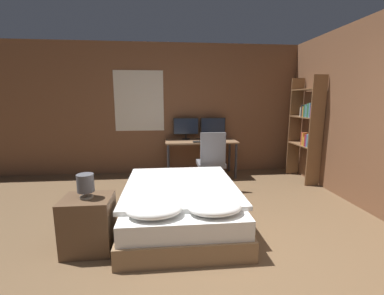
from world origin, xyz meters
name	(u,v)px	position (x,y,z in m)	size (l,w,h in m)	color
ground_plane	(245,290)	(0.00, 0.00, 0.00)	(20.00, 20.00, 0.00)	brown
wall_back	(195,109)	(-0.01, 3.68, 1.35)	(12.00, 0.08, 2.70)	brown
wall_side_right	(370,115)	(2.20, 1.50, 1.35)	(0.06, 12.00, 2.70)	brown
bed	(181,204)	(-0.46, 1.26, 0.24)	(1.41, 1.91, 0.56)	#846647
nightstand	(89,224)	(-1.45, 0.74, 0.29)	(0.49, 0.43, 0.58)	brown
bedside_lamp	(86,184)	(-1.45, 0.74, 0.73)	(0.17, 0.17, 0.25)	gray
desk	(201,145)	(0.06, 3.29, 0.65)	(1.44, 0.64, 0.74)	#846042
monitor_left	(186,127)	(-0.22, 3.51, 1.00)	(0.52, 0.16, 0.44)	black
monitor_right	(213,127)	(0.35, 3.51, 1.00)	(0.52, 0.16, 0.44)	black
keyboard	(202,142)	(0.06, 3.07, 0.75)	(0.37, 0.13, 0.02)	black
computer_mouse	(216,141)	(0.34, 3.07, 0.76)	(0.07, 0.05, 0.04)	black
office_chair	(211,166)	(0.15, 2.53, 0.41)	(0.52, 0.52, 1.02)	black
bookshelf	(307,125)	(2.02, 2.76, 1.10)	(0.26, 0.78, 1.98)	brown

